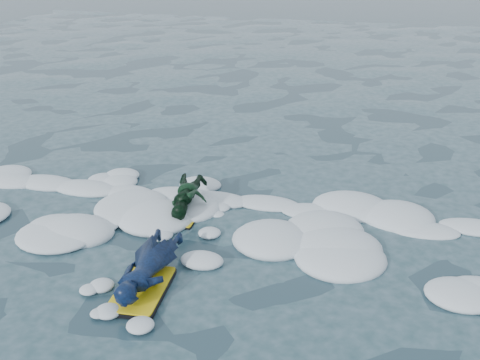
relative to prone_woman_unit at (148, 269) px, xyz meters
The scene contains 4 objects.
ground 1.23m from the prone_woman_unit, 56.26° to the left, with size 120.00×120.00×0.00m, color #18313B.
foam_band 2.16m from the prone_woman_unit, 71.74° to the left, with size 12.00×3.10×0.30m, color white, non-canonical shape.
prone_woman_unit is the anchor object (origin of this frame).
prone_child_unit 2.07m from the prone_woman_unit, 94.55° to the left, with size 0.73×1.29×0.48m.
Camera 1 is at (2.12, -7.05, 4.32)m, focal length 45.00 mm.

